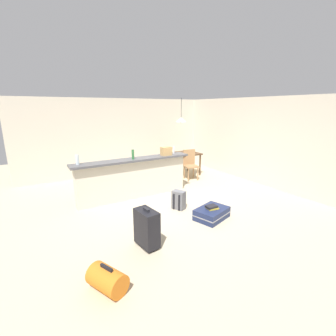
{
  "coord_description": "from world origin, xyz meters",
  "views": [
    {
      "loc": [
        -2.8,
        -4.69,
        2.22
      ],
      "look_at": [
        0.28,
        0.42,
        0.68
      ],
      "focal_mm": 25.42,
      "sensor_mm": 36.0,
      "label": 1
    }
  ],
  "objects_px": {
    "bottle_clear": "(77,160)",
    "dining_table": "(182,156)",
    "suitcase_upright_black": "(147,228)",
    "pendant_lamp": "(181,120)",
    "bottle_white": "(174,150)",
    "suitcase_flat_navy": "(212,213)",
    "book_stack": "(212,207)",
    "duffel_bag_orange": "(107,280)",
    "backpack_grey": "(179,200)",
    "grocery_bag": "(166,151)",
    "bottle_green": "(133,154)",
    "dining_chair_near_partition": "(190,163)"
  },
  "relations": [
    {
      "from": "bottle_green",
      "to": "book_stack",
      "type": "xyz_separation_m",
      "value": [
        0.91,
        -1.84,
        -0.87
      ]
    },
    {
      "from": "pendant_lamp",
      "to": "bottle_white",
      "type": "bearing_deg",
      "value": -131.7
    },
    {
      "from": "book_stack",
      "to": "duffel_bag_orange",
      "type": "bearing_deg",
      "value": -160.92
    },
    {
      "from": "pendant_lamp",
      "to": "suitcase_flat_navy",
      "type": "xyz_separation_m",
      "value": [
        -1.28,
        -3.05,
        -1.72
      ]
    },
    {
      "from": "duffel_bag_orange",
      "to": "suitcase_upright_black",
      "type": "bearing_deg",
      "value": 36.12
    },
    {
      "from": "bottle_clear",
      "to": "dining_table",
      "type": "relative_size",
      "value": 0.2
    },
    {
      "from": "dining_chair_near_partition",
      "to": "suitcase_flat_navy",
      "type": "xyz_separation_m",
      "value": [
        -1.26,
        -2.49,
        -0.41
      ]
    },
    {
      "from": "bottle_clear",
      "to": "book_stack",
      "type": "relative_size",
      "value": 0.89
    },
    {
      "from": "bottle_clear",
      "to": "bottle_green",
      "type": "relative_size",
      "value": 0.92
    },
    {
      "from": "backpack_grey",
      "to": "suitcase_flat_navy",
      "type": "bearing_deg",
      "value": -67.66
    },
    {
      "from": "bottle_clear",
      "to": "duffel_bag_orange",
      "type": "height_order",
      "value": "bottle_clear"
    },
    {
      "from": "bottle_green",
      "to": "bottle_white",
      "type": "bearing_deg",
      "value": 6.41
    },
    {
      "from": "bottle_clear",
      "to": "dining_chair_near_partition",
      "type": "distance_m",
      "value": 3.53
    },
    {
      "from": "dining_table",
      "to": "suitcase_flat_navy",
      "type": "relative_size",
      "value": 1.24
    },
    {
      "from": "bottle_clear",
      "to": "backpack_grey",
      "type": "height_order",
      "value": "bottle_clear"
    },
    {
      "from": "grocery_bag",
      "to": "duffel_bag_orange",
      "type": "height_order",
      "value": "grocery_bag"
    },
    {
      "from": "suitcase_flat_navy",
      "to": "dining_table",
      "type": "bearing_deg",
      "value": 66.51
    },
    {
      "from": "suitcase_flat_navy",
      "to": "duffel_bag_orange",
      "type": "distance_m",
      "value": 2.57
    },
    {
      "from": "duffel_bag_orange",
      "to": "bottle_white",
      "type": "bearing_deg",
      "value": 45.71
    },
    {
      "from": "backpack_grey",
      "to": "book_stack",
      "type": "height_order",
      "value": "backpack_grey"
    },
    {
      "from": "suitcase_flat_navy",
      "to": "book_stack",
      "type": "height_order",
      "value": "book_stack"
    },
    {
      "from": "dining_table",
      "to": "dining_chair_near_partition",
      "type": "distance_m",
      "value": 0.52
    },
    {
      "from": "bottle_white",
      "to": "bottle_clear",
      "type": "bearing_deg",
      "value": -179.23
    },
    {
      "from": "duffel_bag_orange",
      "to": "backpack_grey",
      "type": "relative_size",
      "value": 1.33
    },
    {
      "from": "bottle_green",
      "to": "dining_table",
      "type": "bearing_deg",
      "value": 27.57
    },
    {
      "from": "bottle_clear",
      "to": "backpack_grey",
      "type": "relative_size",
      "value": 0.52
    },
    {
      "from": "bottle_clear",
      "to": "pendant_lamp",
      "type": "height_order",
      "value": "pendant_lamp"
    },
    {
      "from": "suitcase_upright_black",
      "to": "book_stack",
      "type": "height_order",
      "value": "suitcase_upright_black"
    },
    {
      "from": "dining_chair_near_partition",
      "to": "suitcase_upright_black",
      "type": "xyz_separation_m",
      "value": [
        -2.84,
        -2.72,
        -0.19
      ]
    },
    {
      "from": "suitcase_flat_navy",
      "to": "dining_chair_near_partition",
      "type": "bearing_deg",
      "value": 63.12
    },
    {
      "from": "bottle_green",
      "to": "duffel_bag_orange",
      "type": "height_order",
      "value": "bottle_green"
    },
    {
      "from": "dining_table",
      "to": "duffel_bag_orange",
      "type": "bearing_deg",
      "value": -134.17
    },
    {
      "from": "bottle_clear",
      "to": "dining_table",
      "type": "height_order",
      "value": "bottle_clear"
    },
    {
      "from": "suitcase_upright_black",
      "to": "pendant_lamp",
      "type": "bearing_deg",
      "value": 48.88
    },
    {
      "from": "bottle_white",
      "to": "suitcase_flat_navy",
      "type": "relative_size",
      "value": 0.23
    },
    {
      "from": "bottle_white",
      "to": "suitcase_upright_black",
      "type": "xyz_separation_m",
      "value": [
        -1.9,
        -2.2,
        -0.77
      ]
    },
    {
      "from": "grocery_bag",
      "to": "pendant_lamp",
      "type": "distance_m",
      "value": 1.89
    },
    {
      "from": "bottle_green",
      "to": "dining_table",
      "type": "distance_m",
      "value": 2.55
    },
    {
      "from": "bottle_white",
      "to": "grocery_bag",
      "type": "distance_m",
      "value": 0.33
    },
    {
      "from": "pendant_lamp",
      "to": "book_stack",
      "type": "height_order",
      "value": "pendant_lamp"
    },
    {
      "from": "bottle_clear",
      "to": "bottle_green",
      "type": "xyz_separation_m",
      "value": [
        1.25,
        -0.11,
        0.01
      ]
    },
    {
      "from": "backpack_grey",
      "to": "dining_chair_near_partition",
      "type": "bearing_deg",
      "value": 47.89
    },
    {
      "from": "suitcase_flat_navy",
      "to": "book_stack",
      "type": "xyz_separation_m",
      "value": [
        -0.01,
        -0.01,
        0.14
      ]
    },
    {
      "from": "dining_chair_near_partition",
      "to": "duffel_bag_orange",
      "type": "distance_m",
      "value": 4.99
    },
    {
      "from": "duffel_bag_orange",
      "to": "book_stack",
      "type": "xyz_separation_m",
      "value": [
        2.41,
        0.84,
        0.1
      ]
    },
    {
      "from": "bottle_clear",
      "to": "book_stack",
      "type": "height_order",
      "value": "bottle_clear"
    },
    {
      "from": "suitcase_flat_navy",
      "to": "duffel_bag_orange",
      "type": "bearing_deg",
      "value": -160.81
    },
    {
      "from": "bottle_green",
      "to": "book_stack",
      "type": "distance_m",
      "value": 2.23
    },
    {
      "from": "bottle_clear",
      "to": "dining_chair_near_partition",
      "type": "relative_size",
      "value": 0.23
    },
    {
      "from": "dining_chair_near_partition",
      "to": "bottle_clear",
      "type": "bearing_deg",
      "value": -170.87
    }
  ]
}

